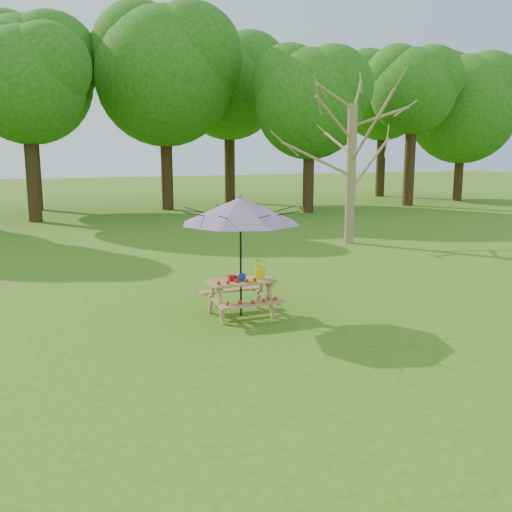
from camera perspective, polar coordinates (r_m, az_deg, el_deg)
name	(u,v)px	position (r m, az deg, el deg)	size (l,w,h in m)	color
ground	(145,495)	(5.57, -11.03, -22.43)	(120.00, 120.00, 0.00)	#3A6D14
treeline	(28,27)	(27.08, -21.84, 20.49)	(60.00, 12.00, 16.00)	#1B580F
bare_tree	(355,43)	(18.99, 9.86, 20.22)	(5.87, 5.87, 10.28)	olive
picnic_table	(241,299)	(10.49, -1.51, -4.28)	(1.20, 1.32, 0.67)	#AB8F4D
patio_umbrella	(240,210)	(10.19, -1.56, 4.58)	(2.36, 2.36, 2.25)	black
produce_bins	(237,277)	(10.41, -1.90, -2.14)	(0.29, 0.37, 0.13)	#AA0D15
tomatoes_row	(237,281)	(10.18, -1.95, -2.54)	(0.77, 0.13, 0.07)	red
flower_bucket	(260,267)	(10.49, 0.40, -1.07)	(0.28, 0.24, 0.42)	yellow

